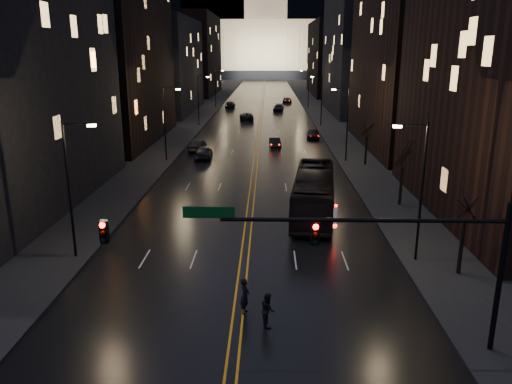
# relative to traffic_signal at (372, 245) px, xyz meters

# --- Properties ---
(ground) EXTENTS (900.00, 900.00, 0.00)m
(ground) POSITION_rel_traffic_signal_xyz_m (-5.91, 0.00, -5.10)
(ground) COLOR black
(ground) RESTS_ON ground
(road) EXTENTS (20.00, 320.00, 0.02)m
(road) POSITION_rel_traffic_signal_xyz_m (-5.91, 130.00, -5.09)
(road) COLOR black
(road) RESTS_ON ground
(sidewalk_left) EXTENTS (8.00, 320.00, 0.16)m
(sidewalk_left) POSITION_rel_traffic_signal_xyz_m (-19.91, 130.00, -5.02)
(sidewalk_left) COLOR black
(sidewalk_left) RESTS_ON ground
(sidewalk_right) EXTENTS (8.00, 320.00, 0.16)m
(sidewalk_right) POSITION_rel_traffic_signal_xyz_m (8.09, 130.00, -5.02)
(sidewalk_right) COLOR black
(sidewalk_right) RESTS_ON ground
(center_line) EXTENTS (0.62, 320.00, 0.01)m
(center_line) POSITION_rel_traffic_signal_xyz_m (-5.91, 130.00, -5.08)
(center_line) COLOR orange
(center_line) RESTS_ON road
(building_left_mid) EXTENTS (12.00, 30.00, 28.00)m
(building_left_mid) POSITION_rel_traffic_signal_xyz_m (-26.91, 54.00, 8.90)
(building_left_mid) COLOR black
(building_left_mid) RESTS_ON ground
(building_left_far) EXTENTS (12.00, 34.00, 20.00)m
(building_left_far) POSITION_rel_traffic_signal_xyz_m (-26.91, 92.00, 4.90)
(building_left_far) COLOR black
(building_left_far) RESTS_ON ground
(building_left_dist) EXTENTS (12.00, 40.00, 24.00)m
(building_left_dist) POSITION_rel_traffic_signal_xyz_m (-26.91, 140.00, 6.90)
(building_left_dist) COLOR black
(building_left_dist) RESTS_ON ground
(building_right_tall) EXTENTS (12.00, 30.00, 38.00)m
(building_right_tall) POSITION_rel_traffic_signal_xyz_m (15.09, 50.00, 13.90)
(building_right_tall) COLOR black
(building_right_tall) RESTS_ON ground
(building_right_mid) EXTENTS (12.00, 34.00, 26.00)m
(building_right_mid) POSITION_rel_traffic_signal_xyz_m (15.09, 92.00, 7.90)
(building_right_mid) COLOR black
(building_right_mid) RESTS_ON ground
(building_right_dist) EXTENTS (12.00, 40.00, 22.00)m
(building_right_dist) POSITION_rel_traffic_signal_xyz_m (15.09, 140.00, 5.90)
(building_right_dist) COLOR black
(building_right_dist) RESTS_ON ground
(capitol) EXTENTS (90.00, 50.00, 58.50)m
(capitol) POSITION_rel_traffic_signal_xyz_m (-5.91, 250.00, 12.05)
(capitol) COLOR black
(capitol) RESTS_ON ground
(traffic_signal) EXTENTS (17.29, 0.45, 7.00)m
(traffic_signal) POSITION_rel_traffic_signal_xyz_m (0.00, 0.00, 0.00)
(traffic_signal) COLOR black
(traffic_signal) RESTS_ON ground
(streetlamp_right_near) EXTENTS (2.13, 0.25, 9.00)m
(streetlamp_right_near) POSITION_rel_traffic_signal_xyz_m (4.91, 10.00, -0.02)
(streetlamp_right_near) COLOR black
(streetlamp_right_near) RESTS_ON ground
(streetlamp_left_near) EXTENTS (2.13, 0.25, 9.00)m
(streetlamp_left_near) POSITION_rel_traffic_signal_xyz_m (-16.72, 10.00, -0.02)
(streetlamp_left_near) COLOR black
(streetlamp_left_near) RESTS_ON ground
(streetlamp_right_mid) EXTENTS (2.13, 0.25, 9.00)m
(streetlamp_right_mid) POSITION_rel_traffic_signal_xyz_m (4.91, 40.00, -0.02)
(streetlamp_right_mid) COLOR black
(streetlamp_right_mid) RESTS_ON ground
(streetlamp_left_mid) EXTENTS (2.13, 0.25, 9.00)m
(streetlamp_left_mid) POSITION_rel_traffic_signal_xyz_m (-16.72, 40.00, -0.02)
(streetlamp_left_mid) COLOR black
(streetlamp_left_mid) RESTS_ON ground
(streetlamp_right_far) EXTENTS (2.13, 0.25, 9.00)m
(streetlamp_right_far) POSITION_rel_traffic_signal_xyz_m (4.91, 70.00, -0.02)
(streetlamp_right_far) COLOR black
(streetlamp_right_far) RESTS_ON ground
(streetlamp_left_far) EXTENTS (2.13, 0.25, 9.00)m
(streetlamp_left_far) POSITION_rel_traffic_signal_xyz_m (-16.72, 70.00, -0.02)
(streetlamp_left_far) COLOR black
(streetlamp_left_far) RESTS_ON ground
(streetlamp_right_dist) EXTENTS (2.13, 0.25, 9.00)m
(streetlamp_right_dist) POSITION_rel_traffic_signal_xyz_m (4.91, 100.00, -0.02)
(streetlamp_right_dist) COLOR black
(streetlamp_right_dist) RESTS_ON ground
(streetlamp_left_dist) EXTENTS (2.13, 0.25, 9.00)m
(streetlamp_left_dist) POSITION_rel_traffic_signal_xyz_m (-16.72, 100.00, -0.02)
(streetlamp_left_dist) COLOR black
(streetlamp_left_dist) RESTS_ON ground
(tree_right_near) EXTENTS (2.40, 2.40, 6.65)m
(tree_right_near) POSITION_rel_traffic_signal_xyz_m (7.09, 8.00, -0.58)
(tree_right_near) COLOR black
(tree_right_near) RESTS_ON ground
(tree_right_mid) EXTENTS (2.40, 2.40, 6.65)m
(tree_right_mid) POSITION_rel_traffic_signal_xyz_m (7.09, 22.00, -0.58)
(tree_right_mid) COLOR black
(tree_right_mid) RESTS_ON ground
(tree_right_far) EXTENTS (2.40, 2.40, 6.65)m
(tree_right_far) POSITION_rel_traffic_signal_xyz_m (7.09, 38.00, -0.58)
(tree_right_far) COLOR black
(tree_right_far) RESTS_ON ground
(bus) EXTENTS (4.61, 13.40, 3.66)m
(bus) POSITION_rel_traffic_signal_xyz_m (-0.62, 19.63, -3.27)
(bus) COLOR black
(bus) RESTS_ON ground
(oncoming_car_a) EXTENTS (2.01, 4.88, 1.65)m
(oncoming_car_a) POSITION_rel_traffic_signal_xyz_m (-12.52, 41.56, -4.28)
(oncoming_car_a) COLOR black
(oncoming_car_a) RESTS_ON ground
(oncoming_car_b) EXTENTS (1.96, 4.84, 1.56)m
(oncoming_car_b) POSITION_rel_traffic_signal_xyz_m (-13.93, 46.23, -4.32)
(oncoming_car_b) COLOR black
(oncoming_car_b) RESTS_ON ground
(oncoming_car_c) EXTENTS (3.03, 5.71, 1.53)m
(oncoming_car_c) POSITION_rel_traffic_signal_xyz_m (-8.62, 78.23, -4.34)
(oncoming_car_c) COLOR black
(oncoming_car_c) RESTS_ON ground
(oncoming_car_d) EXTENTS (2.23, 5.31, 1.53)m
(oncoming_car_d) POSITION_rel_traffic_signal_xyz_m (-13.52, 100.66, -4.34)
(oncoming_car_d) COLOR black
(oncoming_car_d) RESTS_ON ground
(receding_car_a) EXTENTS (1.75, 4.14, 1.33)m
(receding_car_a) POSITION_rel_traffic_signal_xyz_m (-3.41, 49.58, -4.44)
(receding_car_a) COLOR black
(receding_car_a) RESTS_ON ground
(receding_car_b) EXTENTS (2.39, 4.91, 1.61)m
(receding_car_b) POSITION_rel_traffic_signal_xyz_m (2.59, 56.81, -4.30)
(receding_car_b) COLOR black
(receding_car_b) RESTS_ON ground
(receding_car_c) EXTENTS (2.68, 5.56, 1.56)m
(receding_car_c) POSITION_rel_traffic_signal_xyz_m (-2.08, 93.27, -4.32)
(receding_car_c) COLOR black
(receding_car_c) RESTS_ON ground
(receding_car_d) EXTENTS (2.49, 5.14, 1.41)m
(receding_car_d) POSITION_rel_traffic_signal_xyz_m (0.57, 112.86, -4.40)
(receding_car_d) COLOR black
(receding_car_d) RESTS_ON ground
(pedestrian_a) EXTENTS (0.58, 0.78, 1.94)m
(pedestrian_a) POSITION_rel_traffic_signal_xyz_m (-5.56, 3.19, -4.13)
(pedestrian_a) COLOR black
(pedestrian_a) RESTS_ON ground
(pedestrian_b) EXTENTS (0.63, 0.92, 1.73)m
(pedestrian_b) POSITION_rel_traffic_signal_xyz_m (-4.38, 2.01, -4.24)
(pedestrian_b) COLOR black
(pedestrian_b) RESTS_ON ground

